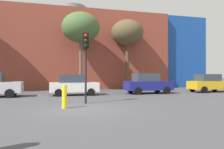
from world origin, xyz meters
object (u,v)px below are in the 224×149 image
object	(u,v)px
bare_tree_0	(127,33)
bare_tree_2	(81,28)
traffic_light_island	(86,52)
parked_car_2	(73,85)
parked_car_3	(148,83)
parked_car_4	(209,83)
bollard_yellow_0	(64,97)

from	to	relation	value
bare_tree_0	bare_tree_2	distance (m)	5.65
traffic_light_island	bare_tree_2	distance (m)	11.17
parked_car_2	parked_car_3	xyz separation A→B (m)	(6.49, 0.00, 0.05)
parked_car_3	bare_tree_2	world-z (taller)	bare_tree_2
parked_car_4	bare_tree_0	xyz separation A→B (m)	(-6.10, 6.26, 5.60)
parked_car_4	traffic_light_island	bearing A→B (deg)	-156.82
parked_car_2	bare_tree_0	xyz separation A→B (m)	(6.77, 6.26, 5.62)
parked_car_4	traffic_light_island	size ratio (longest dim) A/B	0.98
bare_tree_0	parked_car_3	bearing A→B (deg)	-92.56
parked_car_2	bare_tree_0	world-z (taller)	bare_tree_0
bare_tree_0	bollard_yellow_0	world-z (taller)	bare_tree_0
parked_car_4	bare_tree_0	size ratio (longest dim) A/B	0.49
bare_tree_2	parked_car_2	bearing A→B (deg)	-103.72
parked_car_3	bare_tree_2	size ratio (longest dim) A/B	0.50
parked_car_4	bare_tree_2	distance (m)	13.92
bare_tree_2	bollard_yellow_0	size ratio (longest dim) A/B	7.19
parked_car_3	parked_car_4	size ratio (longest dim) A/B	1.03
parked_car_3	parked_car_4	bearing A→B (deg)	0.00
parked_car_3	bare_tree_0	xyz separation A→B (m)	(0.28, 6.26, 5.57)
bare_tree_0	traffic_light_island	bearing A→B (deg)	-119.38
parked_car_3	bare_tree_0	world-z (taller)	bare_tree_0
parked_car_4	bare_tree_2	size ratio (longest dim) A/B	0.49
bollard_yellow_0	parked_car_2	bearing A→B (deg)	81.11
parked_car_2	parked_car_4	xyz separation A→B (m)	(12.87, 0.00, 0.03)
parked_car_2	bare_tree_2	bearing A→B (deg)	76.28
bare_tree_2	bollard_yellow_0	bearing A→B (deg)	-100.94
parked_car_3	traffic_light_island	xyz separation A→B (m)	(-6.30, -5.43, 2.09)
parked_car_3	bollard_yellow_0	world-z (taller)	parked_car_3
parked_car_4	bare_tree_0	world-z (taller)	bare_tree_0
parked_car_2	bare_tree_2	distance (m)	7.77
traffic_light_island	bare_tree_0	distance (m)	13.86
bollard_yellow_0	traffic_light_island	bearing A→B (deg)	51.04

